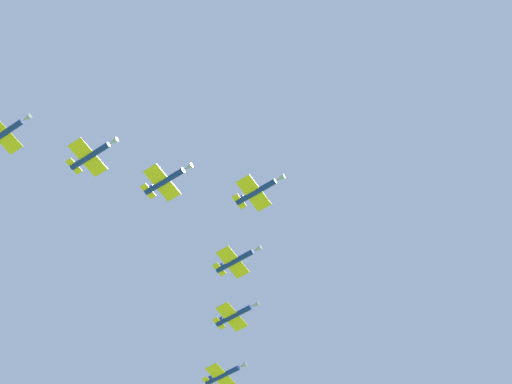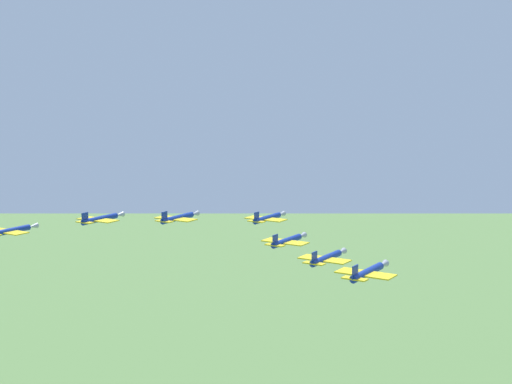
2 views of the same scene
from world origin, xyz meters
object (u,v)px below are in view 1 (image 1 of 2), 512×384
(jet_port_outer, at_px, (235,315))
(jet_center_rear, at_px, (223,375))
(jet_port_inner, at_px, (236,261))
(jet_port_trail, at_px, (5,133))
(jet_starboard_outer, at_px, (91,155))
(jet_lead, at_px, (257,191))
(jet_starboard_inner, at_px, (165,181))

(jet_port_outer, relative_size, jet_center_rear, 1.00)
(jet_port_inner, xyz_separation_m, jet_port_trail, (50.02, 32.82, 0.00))
(jet_port_inner, xyz_separation_m, jet_starboard_outer, (31.57, 28.71, -1.96))
(jet_starboard_outer, bearing_deg, jet_port_outer, -180.00)
(jet_lead, relative_size, jet_center_rear, 1.00)
(jet_center_rear, bearing_deg, jet_lead, 42.22)
(jet_port_trail, bearing_deg, jet_starboard_outer, 137.12)
(jet_port_inner, xyz_separation_m, jet_starboard_inner, (15.72, 22.81, -2.04))
(jet_starboard_outer, bearing_deg, jet_lead, 138.12)
(jet_lead, bearing_deg, jet_port_outer, -138.12)
(jet_port_outer, xyz_separation_m, jet_center_rear, (2.73, -18.71, -1.97))
(jet_port_inner, relative_size, jet_center_rear, 1.00)
(jet_lead, relative_size, jet_starboard_outer, 1.00)
(jet_starboard_inner, relative_size, jet_port_trail, 1.00)
(jet_port_inner, distance_m, jet_port_trail, 59.83)
(jet_port_inner, distance_m, jet_center_rear, 35.79)
(jet_port_outer, bearing_deg, jet_port_trail, -10.52)
(jet_starboard_inner, distance_m, jet_starboard_outer, 16.91)
(jet_starboard_inner, bearing_deg, jet_port_trail, -39.17)
(jet_starboard_outer, height_order, jet_center_rear, jet_starboard_outer)
(jet_center_rear, bearing_deg, jet_port_trail, 0.00)
(jet_port_outer, relative_size, jet_starboard_outer, 1.00)
(jet_lead, distance_m, jet_starboard_outer, 37.22)
(jet_port_outer, distance_m, jet_starboard_outer, 55.44)
(jet_lead, distance_m, jet_port_inner, 20.54)
(jet_starboard_outer, relative_size, jet_port_trail, 1.00)
(jet_port_trail, bearing_deg, jet_port_outer, 169.48)
(jet_starboard_inner, height_order, jet_center_rear, jet_starboard_inner)
(jet_lead, bearing_deg, jet_starboard_inner, -47.54)
(jet_port_outer, bearing_deg, jet_starboard_inner, 13.14)
(jet_starboard_outer, height_order, jet_port_trail, jet_port_trail)
(jet_lead, relative_size, jet_port_inner, 1.00)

